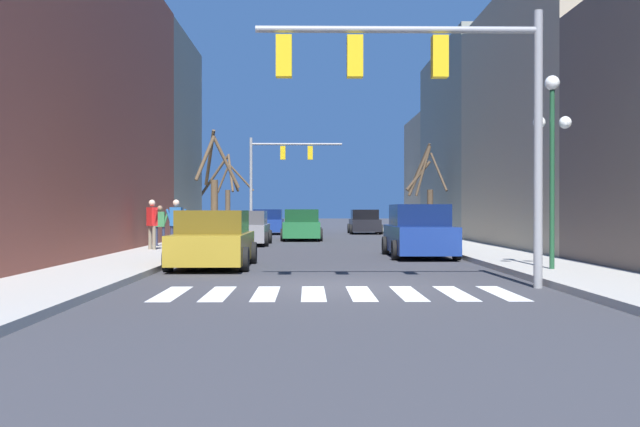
# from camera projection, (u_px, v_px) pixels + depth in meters

# --- Properties ---
(ground_plane) EXTENTS (240.00, 240.00, 0.00)m
(ground_plane) POSITION_uv_depth(u_px,v_px,m) (335.00, 286.00, 15.50)
(ground_plane) COLOR #38383D
(sidewalk_left) EXTENTS (2.64, 90.00, 0.15)m
(sidewalk_left) POSITION_uv_depth(u_px,v_px,m) (59.00, 283.00, 15.41)
(sidewalk_left) COLOR #ADA89E
(sidewalk_left) RESTS_ON ground_plane
(sidewalk_right) EXTENTS (2.64, 90.00, 0.15)m
(sidewalk_right) POSITION_uv_depth(u_px,v_px,m) (607.00, 282.00, 15.59)
(sidewalk_right) COLOR #ADA89E
(sidewalk_right) RESTS_ON ground_plane
(building_row_left) EXTENTS (6.00, 36.07, 12.82)m
(building_row_left) POSITION_uv_depth(u_px,v_px,m) (43.00, 90.00, 26.66)
(building_row_left) COLOR #934C3D
(building_row_left) RESTS_ON ground_plane
(building_row_right) EXTENTS (6.00, 49.25, 10.89)m
(building_row_right) POSITION_uv_depth(u_px,v_px,m) (532.00, 142.00, 35.15)
(building_row_right) COLOR #66564C
(building_row_right) RESTS_ON ground_plane
(crosswalk_stripes) EXTENTS (6.75, 2.60, 0.01)m
(crosswalk_stripes) POSITION_uv_depth(u_px,v_px,m) (337.00, 293.00, 14.19)
(crosswalk_stripes) COLOR white
(crosswalk_stripes) RESTS_ON ground_plane
(traffic_signal_near) EXTENTS (5.83, 0.28, 5.64)m
(traffic_signal_near) POSITION_uv_depth(u_px,v_px,m) (431.00, 83.00, 15.13)
(traffic_signal_near) COLOR gray
(traffic_signal_near) RESTS_ON ground_plane
(traffic_signal_far) EXTENTS (5.79, 0.28, 6.10)m
(traffic_signal_far) POSITION_uv_depth(u_px,v_px,m) (277.00, 165.00, 46.78)
(traffic_signal_far) COLOR gray
(traffic_signal_far) RESTS_ON ground_plane
(street_lamp_right_corner) EXTENTS (0.95, 0.36, 4.71)m
(street_lamp_right_corner) POSITION_uv_depth(u_px,v_px,m) (552.00, 133.00, 18.19)
(street_lamp_right_corner) COLOR #1E4C2D
(street_lamp_right_corner) RESTS_ON sidewalk_right
(car_parked_left_mid) EXTENTS (2.16, 4.87, 1.77)m
(car_parked_left_mid) POSITION_uv_depth(u_px,v_px,m) (419.00, 233.00, 25.07)
(car_parked_left_mid) COLOR navy
(car_parked_left_mid) RESTS_ON ground_plane
(car_driving_away_lane) EXTENTS (2.12, 4.84, 1.61)m
(car_driving_away_lane) POSITION_uv_depth(u_px,v_px,m) (302.00, 226.00, 39.08)
(car_driving_away_lane) COLOR #236B38
(car_driving_away_lane) RESTS_ON ground_plane
(car_parked_left_far) EXTENTS (2.18, 4.34, 1.62)m
(car_parked_left_far) POSITION_uv_depth(u_px,v_px,m) (268.00, 222.00, 48.75)
(car_parked_left_far) COLOR navy
(car_parked_left_far) RESTS_ON ground_plane
(car_parked_right_far) EXTENTS (2.12, 4.24, 1.60)m
(car_parked_right_far) POSITION_uv_depth(u_px,v_px,m) (365.00, 222.00, 49.50)
(car_parked_right_far) COLOR black
(car_parked_right_far) RESTS_ON ground_plane
(car_parked_right_near) EXTENTS (2.18, 4.65, 1.57)m
(car_parked_right_near) POSITION_uv_depth(u_px,v_px,m) (213.00, 241.00, 20.59)
(car_parked_right_near) COLOR #A38423
(car_parked_right_near) RESTS_ON ground_plane
(car_driving_toward_lane) EXTENTS (1.99, 4.77, 1.54)m
(car_driving_toward_lane) POSITION_uv_depth(u_px,v_px,m) (248.00, 229.00, 33.72)
(car_driving_toward_lane) COLOR gray
(car_driving_toward_lane) RESTS_ON ground_plane
(pedestrian_near_right_corner) EXTENTS (0.56, 0.66, 1.81)m
(pedestrian_near_right_corner) POSITION_uv_depth(u_px,v_px,m) (152.00, 220.00, 27.11)
(pedestrian_near_right_corner) COLOR #7A705B
(pedestrian_near_right_corner) RESTS_ON sidewalk_left
(pedestrian_on_left_sidewalk) EXTENTS (0.69, 0.23, 1.61)m
(pedestrian_on_left_sidewalk) POSITION_uv_depth(u_px,v_px,m) (160.00, 222.00, 29.73)
(pedestrian_on_left_sidewalk) COLOR #282D47
(pedestrian_on_left_sidewalk) RESTS_ON sidewalk_left
(pedestrian_on_right_sidewalk) EXTENTS (0.78, 0.28, 1.81)m
(pedestrian_on_right_sidewalk) POSITION_uv_depth(u_px,v_px,m) (176.00, 220.00, 26.90)
(pedestrian_on_right_sidewalk) COLOR #282D47
(pedestrian_on_right_sidewalk) RESTS_ON sidewalk_left
(street_tree_left_far) EXTENTS (2.34, 2.84, 5.80)m
(street_tree_left_far) POSITION_uv_depth(u_px,v_px,m) (214.00, 188.00, 40.42)
(street_tree_left_far) COLOR brown
(street_tree_left_far) RESTS_ON sidewalk_left
(street_tree_right_far) EXTENTS (3.76, 3.41, 5.21)m
(street_tree_right_far) POSITION_uv_depth(u_px,v_px,m) (227.00, 192.00, 50.25)
(street_tree_right_far) COLOR brown
(street_tree_right_far) RESTS_ON sidewalk_left
(street_tree_right_near) EXTENTS (2.03, 3.07, 5.03)m
(street_tree_right_near) POSITION_uv_depth(u_px,v_px,m) (426.00, 192.00, 40.00)
(street_tree_right_near) COLOR #473828
(street_tree_right_near) RESTS_ON sidewalk_right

